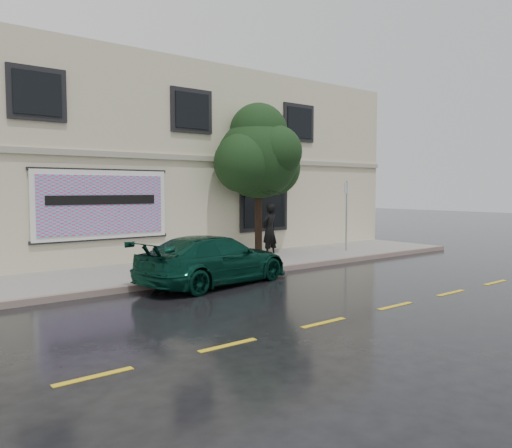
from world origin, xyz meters
TOP-DOWN VIEW (x-y plane):
  - ground at (0.00, 0.00)m, footprint 90.00×90.00m
  - sidewalk at (0.00, 3.25)m, footprint 20.00×3.50m
  - curb at (0.00, 1.50)m, footprint 20.00×0.18m
  - road_marking at (0.00, -3.50)m, footprint 19.00×0.12m
  - building at (0.00, 9.00)m, footprint 20.00×8.12m
  - billboard at (-3.20, 4.92)m, footprint 4.30×0.16m
  - car at (-1.70, 1.00)m, footprint 4.79×2.77m
  - pedestrian at (2.05, 3.24)m, footprint 0.77×0.59m
  - umbrella at (2.05, 3.24)m, footprint 0.94×0.94m
  - street_tree at (2.33, 4.20)m, footprint 2.91×2.91m
  - fire_hydrant at (-2.00, 2.47)m, footprint 0.28×0.27m
  - sign_pole at (5.69, 2.98)m, footprint 0.33×0.10m

SIDE VIEW (x-z plane):
  - ground at x=0.00m, z-range 0.00..0.00m
  - road_marking at x=0.00m, z-range 0.00..0.01m
  - sidewalk at x=0.00m, z-range 0.00..0.15m
  - curb at x=0.00m, z-range -0.01..0.15m
  - fire_hydrant at x=-2.00m, z-range 0.14..0.83m
  - car at x=-1.70m, z-range 0.00..1.31m
  - pedestrian at x=2.05m, z-range 0.15..2.04m
  - sign_pole at x=5.69m, z-range 0.41..3.10m
  - billboard at x=-3.20m, z-range 0.95..3.15m
  - umbrella at x=2.05m, z-range 2.04..2.73m
  - building at x=0.00m, z-range 0.00..7.00m
  - street_tree at x=2.33m, z-range 1.15..6.10m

